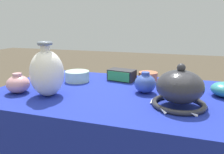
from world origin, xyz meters
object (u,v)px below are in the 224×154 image
Objects in this scene: vase_tall_bulbous at (47,73)px; mosaic_tile_box at (122,75)px; vase_dome_bell at (180,89)px; pot_squat_terracotta at (148,77)px; jar_round_rose at (18,84)px; pot_squat_celadon at (77,76)px; jar_round_cobalt at (145,83)px.

mosaic_tile_box is at bearing 55.89° from vase_tall_bulbous.
vase_dome_bell reaches higher than pot_squat_terracotta.
jar_round_rose reaches higher than mosaic_tile_box.
jar_round_cobalt is at bearing -13.13° from pot_squat_celadon.
jar_round_rose reaches higher than pot_squat_celadon.
jar_round_rose is (-0.18, -0.30, 0.02)m from pot_squat_celadon.
jar_round_rose is (-0.79, -0.05, -0.03)m from vase_dome_bell.
vase_tall_bulbous is 2.28× the size of jar_round_rose.
vase_tall_bulbous is 1.79× the size of pot_squat_celadon.
vase_tall_bulbous is 2.42× the size of jar_round_cobalt.
pot_squat_terracotta is (0.60, 0.44, -0.02)m from jar_round_rose.
vase_dome_bell is 0.79m from jar_round_rose.
pot_squat_celadon is 0.44m from pot_squat_terracotta.
vase_dome_bell is 0.65m from pot_squat_celadon.
pot_squat_terracotta is (-0.02, 0.24, -0.02)m from jar_round_cobalt.
mosaic_tile_box is at bearing 131.38° from jar_round_cobalt.
pot_squat_celadon is at bearing 58.63° from jar_round_rose.
pot_squat_celadon is (-0.43, 0.10, -0.02)m from jar_round_cobalt.
jar_round_cobalt is at bearing 17.87° from jar_round_rose.
jar_round_rose is 0.74m from pot_squat_terracotta.
vase_dome_bell is 0.22m from jar_round_cobalt.
pot_squat_celadon is (-0.60, 0.25, -0.04)m from vase_dome_bell.
mosaic_tile_box reaches higher than pot_squat_terracotta.
vase_tall_bulbous reaches higher than jar_round_rose.
vase_tall_bulbous is 0.18m from jar_round_rose.
jar_round_cobalt is (0.45, 0.19, -0.07)m from vase_tall_bulbous.
vase_tall_bulbous is 0.61m from pot_squat_terracotta.
jar_round_rose is at bearing -176.07° from vase_dome_bell.
jar_round_rose is (-0.44, -0.40, 0.01)m from mosaic_tile_box.
vase_dome_bell reaches higher than pot_squat_celadon.
jar_round_cobalt is (0.18, -0.20, 0.01)m from mosaic_tile_box.
vase_tall_bulbous is 0.49m from jar_round_cobalt.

